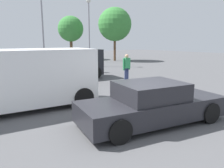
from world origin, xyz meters
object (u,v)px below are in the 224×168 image
at_px(van_white, 25,77).
at_px(light_post_mid, 42,15).
at_px(sedan_foreground, 152,104).
at_px(pedestrian, 127,66).
at_px(suv_dark, 65,63).
at_px(light_post_near, 89,21).

height_order(van_white, light_post_mid, light_post_mid).
distance_m(sedan_foreground, pedestrian, 6.75).
distance_m(sedan_foreground, suv_dark, 8.90).
relative_size(pedestrian, light_post_mid, 0.26).
xyz_separation_m(sedan_foreground, light_post_near, (6.61, 13.98, 3.73)).
xyz_separation_m(sedan_foreground, light_post_mid, (1.80, 13.18, 3.87)).
relative_size(light_post_near, light_post_mid, 0.96).
height_order(van_white, pedestrian, van_white).
relative_size(suv_dark, pedestrian, 2.93).
height_order(suv_dark, light_post_near, light_post_near).
bearing_deg(suv_dark, light_post_near, 53.27).
height_order(sedan_foreground, van_white, van_white).
bearing_deg(sedan_foreground, pedestrian, 66.47).
distance_m(suv_dark, light_post_mid, 5.59).
bearing_deg(pedestrian, van_white, 101.50).
relative_size(van_white, light_post_mid, 0.78).
xyz_separation_m(sedan_foreground, pedestrian, (3.88, 5.51, 0.42)).
distance_m(sedan_foreground, van_white, 4.64).
xyz_separation_m(suv_dark, pedestrian, (2.44, -3.26, -0.04)).
relative_size(sedan_foreground, light_post_near, 0.75).
xyz_separation_m(van_white, light_post_near, (9.17, 10.16, 3.14)).
distance_m(sedan_foreground, light_post_mid, 13.86).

